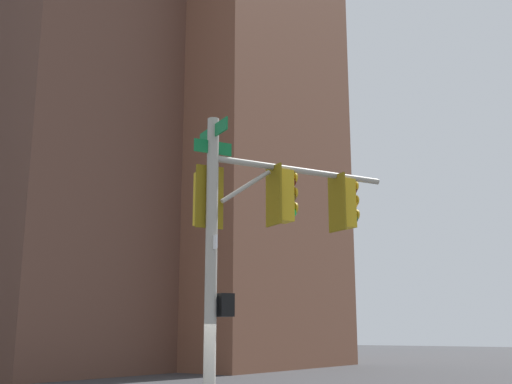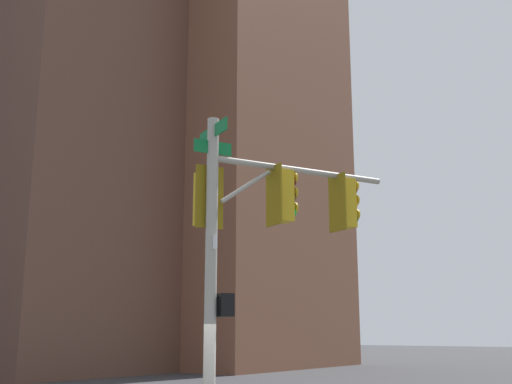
# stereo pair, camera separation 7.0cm
# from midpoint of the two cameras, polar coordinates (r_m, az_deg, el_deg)

# --- Properties ---
(signal_pole_assembly) EXTENTS (2.28, 3.84, 6.22)m
(signal_pole_assembly) POSITION_cam_midpoint_polar(r_m,az_deg,el_deg) (11.68, -0.04, -3.16)
(signal_pole_assembly) COLOR #9E998C
(signal_pole_assembly) RESTS_ON ground_plane
(building_brick_nearside) EXTENTS (19.38, 15.19, 53.67)m
(building_brick_nearside) POSITION_cam_midpoint_polar(r_m,az_deg,el_deg) (54.04, -5.16, 14.34)
(building_brick_nearside) COLOR brown
(building_brick_nearside) RESTS_ON ground_plane
(building_brick_midblock) EXTENTS (19.87, 16.17, 36.36)m
(building_brick_midblock) POSITION_cam_midpoint_polar(r_m,az_deg,el_deg) (47.28, -17.95, 7.55)
(building_brick_midblock) COLOR brown
(building_brick_midblock) RESTS_ON ground_plane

